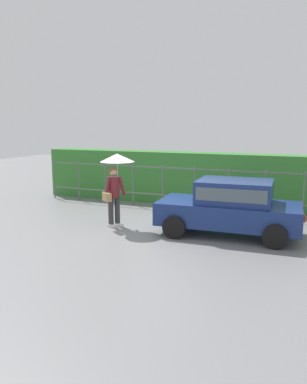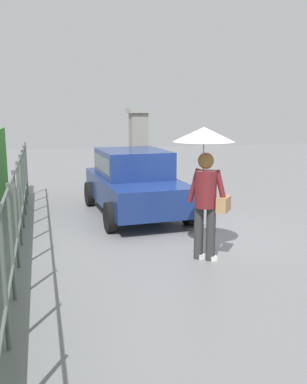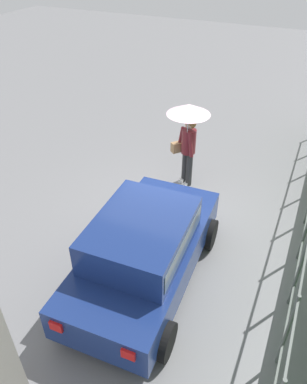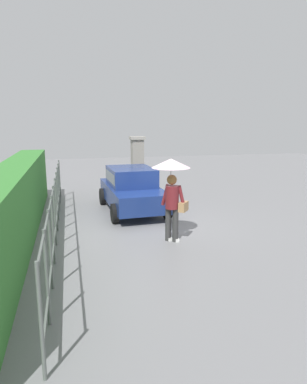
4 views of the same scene
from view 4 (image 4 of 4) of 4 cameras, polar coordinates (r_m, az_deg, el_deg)
ground_plane at (r=9.93m, az=-0.30°, el=-5.85°), size 40.00×40.00×0.00m
car at (r=11.55m, az=-3.70°, el=0.75°), size 3.80×2.00×1.48m
pedestrian at (r=8.46m, az=3.12°, el=2.00°), size 0.97×0.97×2.11m
gate_pillar at (r=14.25m, az=-2.74°, el=4.61°), size 0.60×0.60×2.42m
fence_section at (r=9.14m, az=-16.25°, el=-2.51°), size 10.44×0.05×1.50m
hedge_row at (r=9.21m, az=-22.47°, el=-2.03°), size 11.39×0.90×1.90m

